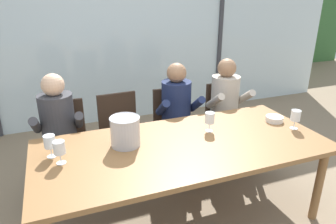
# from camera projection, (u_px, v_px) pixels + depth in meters

# --- Properties ---
(ground) EXTENTS (14.00, 14.00, 0.00)m
(ground) POSITION_uv_depth(u_px,v_px,m) (148.00, 162.00, 3.61)
(ground) COLOR #847056
(window_glass_panel) EXTENTS (7.55, 0.03, 2.60)m
(window_glass_panel) POSITION_uv_depth(u_px,v_px,m) (116.00, 34.00, 4.38)
(window_glass_panel) COLOR silver
(window_glass_panel) RESTS_ON ground
(window_mullion_right) EXTENTS (0.06, 0.06, 2.60)m
(window_mullion_right) POSITION_uv_depth(u_px,v_px,m) (220.00, 29.00, 4.94)
(window_mullion_right) COLOR #38383D
(window_mullion_right) RESTS_ON ground
(hillside_vineyard) EXTENTS (13.55, 2.40, 2.16)m
(hillside_vineyard) POSITION_uv_depth(u_px,v_px,m) (87.00, 27.00, 7.28)
(hillside_vineyard) COLOR #386633
(hillside_vineyard) RESTS_ON ground
(dining_table) EXTENTS (2.35, 1.06, 0.72)m
(dining_table) POSITION_uv_depth(u_px,v_px,m) (183.00, 151.00, 2.50)
(dining_table) COLOR olive
(dining_table) RESTS_ON ground
(chair_near_curtain) EXTENTS (0.46, 0.46, 0.86)m
(chair_near_curtain) POSITION_uv_depth(u_px,v_px,m) (65.00, 138.00, 3.09)
(chair_near_curtain) COLOR #332319
(chair_near_curtain) RESTS_ON ground
(chair_left_of_center) EXTENTS (0.46, 0.46, 0.86)m
(chair_left_of_center) POSITION_uv_depth(u_px,v_px,m) (121.00, 128.00, 3.30)
(chair_left_of_center) COLOR #332319
(chair_left_of_center) RESTS_ON ground
(chair_center) EXTENTS (0.49, 0.49, 0.86)m
(chair_center) POSITION_uv_depth(u_px,v_px,m) (173.00, 122.00, 3.46)
(chair_center) COLOR #332319
(chair_center) RESTS_ON ground
(chair_right_of_center) EXTENTS (0.46, 0.46, 0.86)m
(chair_right_of_center) POSITION_uv_depth(u_px,v_px,m) (225.00, 114.00, 3.69)
(chair_right_of_center) COLOR #332319
(chair_right_of_center) RESTS_ON ground
(person_charcoal_jacket) EXTENTS (0.47, 0.62, 1.18)m
(person_charcoal_jacket) POSITION_uv_depth(u_px,v_px,m) (59.00, 128.00, 2.89)
(person_charcoal_jacket) COLOR #38383D
(person_charcoal_jacket) RESTS_ON ground
(person_navy_polo) EXTENTS (0.48, 0.63, 1.18)m
(person_navy_polo) POSITION_uv_depth(u_px,v_px,m) (178.00, 111.00, 3.30)
(person_navy_polo) COLOR #192347
(person_navy_polo) RESTS_ON ground
(person_beige_jumper) EXTENTS (0.47, 0.62, 1.18)m
(person_beige_jumper) POSITION_uv_depth(u_px,v_px,m) (228.00, 104.00, 3.50)
(person_beige_jumper) COLOR #B7AD9E
(person_beige_jumper) RESTS_ON ground
(ice_bucket_primary) EXTENTS (0.24, 0.24, 0.24)m
(ice_bucket_primary) POSITION_uv_depth(u_px,v_px,m) (125.00, 131.00, 2.42)
(ice_bucket_primary) COLOR #B7B7BC
(ice_bucket_primary) RESTS_ON dining_table
(tasting_bowl) EXTENTS (0.16, 0.16, 0.05)m
(tasting_bowl) POSITION_uv_depth(u_px,v_px,m) (274.00, 119.00, 2.90)
(tasting_bowl) COLOR silver
(tasting_bowl) RESTS_ON dining_table
(wine_glass_by_left_taster) EXTENTS (0.08, 0.08, 0.17)m
(wine_glass_by_left_taster) POSITION_uv_depth(u_px,v_px,m) (59.00, 149.00, 2.16)
(wine_glass_by_left_taster) COLOR silver
(wine_glass_by_left_taster) RESTS_ON dining_table
(wine_glass_near_bucket) EXTENTS (0.08, 0.08, 0.17)m
(wine_glass_near_bucket) POSITION_uv_depth(u_px,v_px,m) (296.00, 116.00, 2.72)
(wine_glass_near_bucket) COLOR silver
(wine_glass_near_bucket) RESTS_ON dining_table
(wine_glass_center_pour) EXTENTS (0.08, 0.08, 0.17)m
(wine_glass_center_pour) POSITION_uv_depth(u_px,v_px,m) (50.00, 142.00, 2.25)
(wine_glass_center_pour) COLOR silver
(wine_glass_center_pour) RESTS_ON dining_table
(wine_glass_by_right_taster) EXTENTS (0.08, 0.08, 0.17)m
(wine_glass_by_right_taster) POSITION_uv_depth(u_px,v_px,m) (210.00, 119.00, 2.67)
(wine_glass_by_right_taster) COLOR silver
(wine_glass_by_right_taster) RESTS_ON dining_table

